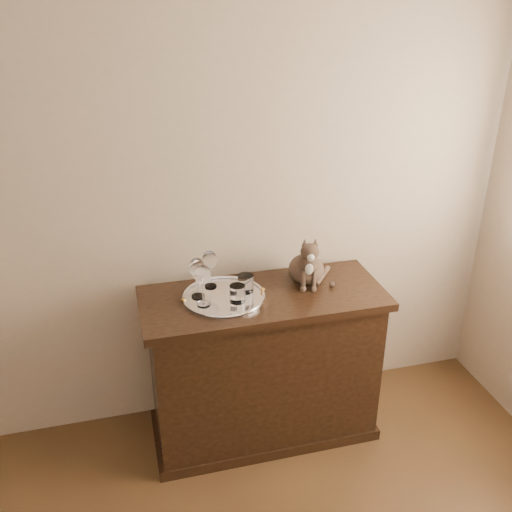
{
  "coord_description": "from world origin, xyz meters",
  "views": [
    {
      "loc": [
        -0.05,
        -0.39,
        2.23
      ],
      "look_at": [
        0.56,
        1.95,
        1.06
      ],
      "focal_mm": 40.0,
      "sensor_mm": 36.0,
      "label": 1
    }
  ],
  "objects_px": {
    "wine_glass_b": "(210,269)",
    "tumbler_c": "(246,283)",
    "wine_glass_a": "(197,278)",
    "cat": "(307,257)",
    "tumbler_a": "(237,294)",
    "tray": "(224,298)",
    "wine_glass_c": "(203,285)",
    "sideboard": "(263,366)"
  },
  "relations": [
    {
      "from": "wine_glass_b",
      "to": "tumbler_c",
      "type": "height_order",
      "value": "wine_glass_b"
    },
    {
      "from": "wine_glass_a",
      "to": "wine_glass_b",
      "type": "xyz_separation_m",
      "value": [
        0.08,
        0.09,
        -0.01
      ]
    },
    {
      "from": "wine_glass_a",
      "to": "wine_glass_b",
      "type": "distance_m",
      "value": 0.12
    },
    {
      "from": "tumbler_c",
      "to": "cat",
      "type": "height_order",
      "value": "cat"
    },
    {
      "from": "wine_glass_b",
      "to": "tumbler_a",
      "type": "height_order",
      "value": "wine_glass_b"
    },
    {
      "from": "tray",
      "to": "wine_glass_c",
      "type": "height_order",
      "value": "wine_glass_c"
    },
    {
      "from": "cat",
      "to": "wine_glass_a",
      "type": "bearing_deg",
      "value": -163.76
    },
    {
      "from": "sideboard",
      "to": "cat",
      "type": "distance_m",
      "value": 0.62
    },
    {
      "from": "tumbler_c",
      "to": "wine_glass_c",
      "type": "bearing_deg",
      "value": -162.24
    },
    {
      "from": "sideboard",
      "to": "wine_glass_a",
      "type": "relative_size",
      "value": 5.83
    },
    {
      "from": "tumbler_a",
      "to": "cat",
      "type": "distance_m",
      "value": 0.42
    },
    {
      "from": "tumbler_c",
      "to": "tray",
      "type": "bearing_deg",
      "value": -167.1
    },
    {
      "from": "sideboard",
      "to": "wine_glass_c",
      "type": "distance_m",
      "value": 0.61
    },
    {
      "from": "sideboard",
      "to": "cat",
      "type": "bearing_deg",
      "value": 18.45
    },
    {
      "from": "tumbler_a",
      "to": "sideboard",
      "type": "bearing_deg",
      "value": 17.33
    },
    {
      "from": "tumbler_c",
      "to": "tumbler_a",
      "type": "bearing_deg",
      "value": -125.44
    },
    {
      "from": "sideboard",
      "to": "wine_glass_c",
      "type": "bearing_deg",
      "value": -174.49
    },
    {
      "from": "wine_glass_a",
      "to": "cat",
      "type": "height_order",
      "value": "cat"
    },
    {
      "from": "cat",
      "to": "tumbler_c",
      "type": "bearing_deg",
      "value": -160.15
    },
    {
      "from": "tray",
      "to": "tumbler_a",
      "type": "distance_m",
      "value": 0.09
    },
    {
      "from": "wine_glass_c",
      "to": "tray",
      "type": "bearing_deg",
      "value": 22.7
    },
    {
      "from": "wine_glass_b",
      "to": "tumbler_a",
      "type": "relative_size",
      "value": 2.28
    },
    {
      "from": "tumbler_a",
      "to": "tumbler_c",
      "type": "height_order",
      "value": "tumbler_c"
    },
    {
      "from": "wine_glass_a",
      "to": "wine_glass_c",
      "type": "xyz_separation_m",
      "value": [
        0.01,
        -0.08,
        0.0
      ]
    },
    {
      "from": "wine_glass_b",
      "to": "wine_glass_c",
      "type": "bearing_deg",
      "value": -111.3
    },
    {
      "from": "sideboard",
      "to": "wine_glass_a",
      "type": "xyz_separation_m",
      "value": [
        -0.31,
        0.05,
        0.54
      ]
    },
    {
      "from": "sideboard",
      "to": "wine_glass_a",
      "type": "distance_m",
      "value": 0.62
    },
    {
      "from": "wine_glass_b",
      "to": "tumbler_a",
      "type": "xyz_separation_m",
      "value": [
        0.1,
        -0.18,
        -0.05
      ]
    },
    {
      "from": "wine_glass_c",
      "to": "tumbler_a",
      "type": "xyz_separation_m",
      "value": [
        0.16,
        -0.01,
        -0.06
      ]
    },
    {
      "from": "cat",
      "to": "sideboard",
      "type": "bearing_deg",
      "value": -148.8
    },
    {
      "from": "tumbler_a",
      "to": "tumbler_c",
      "type": "bearing_deg",
      "value": 54.56
    },
    {
      "from": "sideboard",
      "to": "tumbler_c",
      "type": "relative_size",
      "value": 13.67
    },
    {
      "from": "wine_glass_c",
      "to": "cat",
      "type": "height_order",
      "value": "cat"
    },
    {
      "from": "tray",
      "to": "wine_glass_b",
      "type": "height_order",
      "value": "wine_glass_b"
    },
    {
      "from": "tumbler_c",
      "to": "wine_glass_b",
      "type": "bearing_deg",
      "value": 149.24
    },
    {
      "from": "sideboard",
      "to": "tumbler_a",
      "type": "distance_m",
      "value": 0.5
    },
    {
      "from": "wine_glass_c",
      "to": "tumbler_c",
      "type": "xyz_separation_m",
      "value": [
        0.22,
        0.07,
        -0.06
      ]
    },
    {
      "from": "sideboard",
      "to": "tumbler_c",
      "type": "bearing_deg",
      "value": 152.36
    },
    {
      "from": "wine_glass_b",
      "to": "sideboard",
      "type": "bearing_deg",
      "value": -29.73
    },
    {
      "from": "wine_glass_b",
      "to": "cat",
      "type": "relative_size",
      "value": 0.7
    },
    {
      "from": "sideboard",
      "to": "cat",
      "type": "xyz_separation_m",
      "value": [
        0.25,
        0.08,
        0.56
      ]
    },
    {
      "from": "wine_glass_b",
      "to": "cat",
      "type": "height_order",
      "value": "cat"
    }
  ]
}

